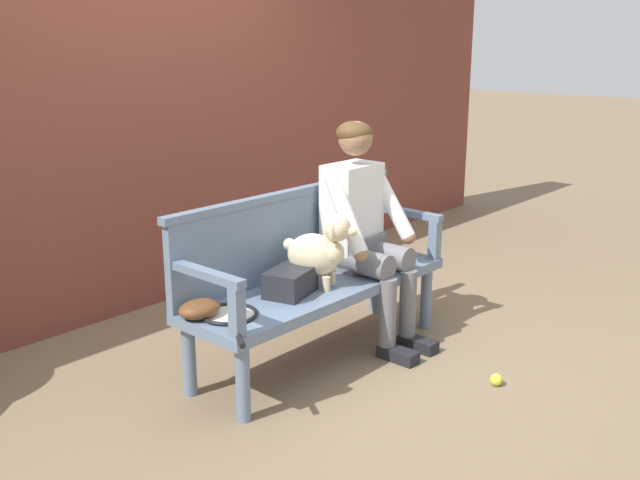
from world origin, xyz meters
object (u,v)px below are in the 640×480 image
(tennis_racket, at_px, (230,316))
(tennis_ball, at_px, (496,380))
(garden_bench, at_px, (320,293))
(dog_on_bench, at_px, (320,250))
(baseball_glove, at_px, (200,309))
(person_seated, at_px, (363,225))
(sports_bag, at_px, (290,282))

(tennis_racket, relative_size, tennis_ball, 8.41)
(garden_bench, xyz_separation_m, dog_on_bench, (-0.05, -0.04, 0.27))
(baseball_glove, distance_m, tennis_ball, 1.61)
(dog_on_bench, bearing_deg, tennis_ball, -65.79)
(garden_bench, relative_size, dog_on_bench, 4.13)
(dog_on_bench, xyz_separation_m, baseball_glove, (-0.74, 0.14, -0.16))
(garden_bench, xyz_separation_m, baseball_glove, (-0.78, 0.10, 0.10))
(garden_bench, distance_m, tennis_racket, 0.69)
(person_seated, height_order, sports_bag, person_seated)
(baseball_glove, bearing_deg, tennis_racket, -46.15)
(person_seated, height_order, tennis_ball, person_seated)
(tennis_racket, relative_size, sports_bag, 1.98)
(garden_bench, distance_m, sports_bag, 0.28)
(person_seated, distance_m, tennis_racket, 1.08)
(baseball_glove, xyz_separation_m, sports_bag, (0.54, -0.10, 0.03))
(tennis_racket, xyz_separation_m, tennis_ball, (1.04, -0.92, -0.43))
(dog_on_bench, height_order, tennis_ball, dog_on_bench)
(sports_bag, distance_m, tennis_ball, 1.21)
(garden_bench, height_order, baseball_glove, baseball_glove)
(person_seated, relative_size, dog_on_bench, 3.17)
(person_seated, bearing_deg, dog_on_bench, -176.50)
(garden_bench, height_order, person_seated, person_seated)
(garden_bench, height_order, dog_on_bench, dog_on_bench)
(dog_on_bench, relative_size, tennis_ball, 6.33)
(person_seated, xyz_separation_m, sports_bag, (-0.61, 0.01, -0.20))
(tennis_racket, bearing_deg, dog_on_bench, -2.14)
(dog_on_bench, distance_m, tennis_ball, 1.17)
(dog_on_bench, xyz_separation_m, sports_bag, (-0.20, 0.04, -0.14))
(dog_on_bench, distance_m, sports_bag, 0.25)
(tennis_racket, height_order, baseball_glove, baseball_glove)
(person_seated, relative_size, baseball_glove, 6.02)
(tennis_racket, height_order, tennis_ball, tennis_racket)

